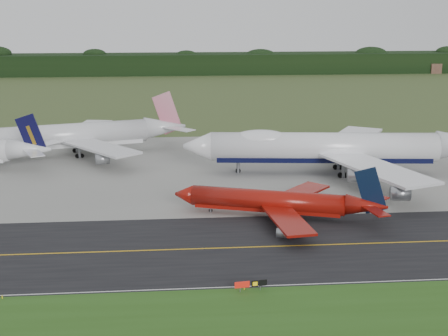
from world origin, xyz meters
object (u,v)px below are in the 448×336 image
jet_red_737 (279,202)px  taxiway_sign (251,284)px  jet_star_tail (76,136)px  jet_ba_747 (335,148)px

jet_red_737 → taxiway_sign: 33.76m
jet_red_737 → jet_star_tail: 73.97m
jet_ba_747 → taxiway_sign: 70.25m
jet_red_737 → taxiway_sign: size_ratio=8.49×
jet_star_tail → taxiway_sign: size_ratio=12.86×
jet_ba_747 → jet_red_737: jet_ba_747 is taller
jet_star_tail → jet_red_737: bearing=-50.0°
jet_ba_747 → jet_red_737: size_ratio=1.87×
jet_ba_747 → taxiway_sign: bearing=-114.4°
jet_ba_747 → jet_star_tail: (-66.84, 25.17, -1.05)m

